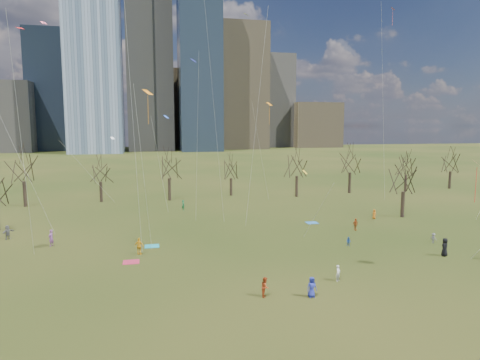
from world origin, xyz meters
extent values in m
plane|color=black|center=(0.00, 0.00, 0.00)|extent=(500.00, 500.00, 0.00)
cube|color=slate|center=(-35.00, 190.00, 59.00)|extent=(26.00, 26.00, 118.00)
cube|color=slate|center=(-8.00, 205.00, 47.50)|extent=(24.00, 24.00, 95.00)
cube|color=#384C66|center=(18.00, 195.00, 52.50)|extent=(22.00, 22.00, 105.00)
cube|color=#726347|center=(45.00, 215.00, 36.00)|extent=(28.00, 28.00, 72.00)
cube|color=#384C66|center=(-60.00, 220.00, 32.50)|extent=(25.00, 25.00, 65.00)
cube|color=slate|center=(70.00, 230.00, 29.00)|extent=(22.00, 22.00, 58.00)
cube|color=#726347|center=(5.00, 240.00, 24.00)|extent=(30.00, 30.00, 48.00)
cube|color=slate|center=(-85.00, 210.00, 18.00)|extent=(35.00, 30.00, 36.00)
cube|color=#726347|center=(95.00, 225.00, 14.00)|extent=(30.00, 28.00, 28.00)
cylinder|color=black|center=(-31.00, 39.00, 2.14)|extent=(0.55, 0.55, 4.28)
cylinder|color=black|center=(-19.00, 41.00, 1.80)|extent=(0.52, 0.52, 3.60)
cylinder|color=black|center=(-7.00, 40.00, 2.02)|extent=(0.54, 0.54, 4.05)
cylinder|color=black|center=(5.00, 43.00, 1.69)|extent=(0.51, 0.51, 3.38)
cylinder|color=black|center=(17.00, 39.00, 1.98)|extent=(0.54, 0.54, 3.96)
cylinder|color=black|center=(29.00, 41.00, 2.07)|extent=(0.54, 0.54, 4.14)
cylinder|color=black|center=(41.00, 40.00, 1.75)|extent=(0.52, 0.52, 3.51)
cylinder|color=black|center=(53.00, 42.00, 1.87)|extent=(0.53, 0.53, 3.74)
cylinder|color=black|center=(26.00, 18.00, 1.91)|extent=(0.53, 0.53, 3.83)
cube|color=teal|center=(-10.58, 10.07, 0.01)|extent=(1.60, 1.50, 0.03)
cube|color=#2667B1|center=(11.45, 17.25, 0.01)|extent=(1.60, 1.50, 0.03)
cube|color=#B12341|center=(-12.68, 4.76, 0.01)|extent=(1.60, 1.50, 0.03)
imported|color=#242E9E|center=(1.56, -7.34, 0.83)|extent=(0.83, 0.56, 1.65)
imported|color=silver|center=(5.18, -4.43, 0.70)|extent=(0.61, 0.59, 1.41)
imported|color=#B43F19|center=(-1.99, -6.42, 0.80)|extent=(0.83, 0.93, 1.59)
imported|color=slate|center=(21.26, 4.51, 0.59)|extent=(0.72, 0.87, 1.18)
imported|color=yellow|center=(-11.90, 7.16, 0.90)|extent=(1.15, 0.80, 1.81)
imported|color=black|center=(19.12, -0.16, 0.96)|extent=(1.07, 1.10, 1.91)
imported|color=#8B4B96|center=(-21.66, 12.61, 0.94)|extent=(0.70, 0.81, 1.87)
imported|color=#244E9E|center=(11.05, 5.34, 0.54)|extent=(0.65, 0.66, 1.07)
imported|color=#AB4618|center=(15.36, 12.04, 0.78)|extent=(0.99, 0.62, 1.57)
imported|color=#5A5B5F|center=(-27.36, 16.88, 0.84)|extent=(1.31, 1.57, 1.69)
imported|color=orange|center=(21.31, 17.82, 0.69)|extent=(0.61, 0.77, 1.38)
imported|color=#186E3B|center=(-5.35, 30.21, 0.82)|extent=(0.53, 0.68, 1.64)
plane|color=orange|center=(-10.64, 4.04, 16.61)|extent=(1.28, 1.28, 0.52)
cylinder|color=silver|center=(-11.18, -0.17, 9.00)|extent=(1.10, 8.45, 15.21)
cylinder|color=orange|center=(-10.64, 4.04, 14.96)|extent=(0.04, 0.04, 2.70)
plane|color=#C2E223|center=(0.72, 12.07, 26.20)|extent=(0.81, 0.86, 0.35)
cylinder|color=silver|center=(1.49, 10.14, 13.80)|extent=(1.56, 3.88, 24.80)
plane|color=red|center=(17.73, -5.39, 10.15)|extent=(1.41, 1.46, 0.74)
cylinder|color=red|center=(17.73, -5.39, 8.22)|extent=(0.04, 0.04, 3.15)
plane|color=#FF5D78|center=(-21.10, 12.16, 24.21)|extent=(0.99, 0.96, 0.37)
cylinder|color=silver|center=(-24.55, 9.67, 12.81)|extent=(6.92, 5.01, 22.82)
cylinder|color=silver|center=(-3.76, 9.88, 19.42)|extent=(4.55, 9.54, 36.04)
plane|color=#3138D2|center=(-4.93, 16.17, 21.44)|extent=(0.96, 0.99, 0.42)
cylinder|color=silver|center=(-5.02, 12.71, 11.42)|extent=(0.20, 6.93, 20.05)
plane|color=orange|center=(8.54, 28.92, 16.94)|extent=(1.25, 1.19, 0.54)
cylinder|color=silver|center=(5.91, 24.28, 9.17)|extent=(5.27, 9.30, 15.55)
cylinder|color=orange|center=(8.54, 28.92, 15.15)|extent=(0.04, 0.04, 3.00)
plane|color=yellow|center=(5.70, 5.39, 8.53)|extent=(0.76, 0.77, 0.41)
cylinder|color=silver|center=(5.40, 1.05, 4.97)|extent=(0.62, 8.68, 7.14)
plane|color=red|center=(-21.53, 4.72, 22.04)|extent=(1.08, 1.06, 0.26)
cylinder|color=silver|center=(-21.11, 1.26, 11.72)|extent=(0.85, 6.95, 20.65)
plane|color=#EA565B|center=(27.39, 25.17, 31.67)|extent=(0.79, 0.86, 0.48)
cylinder|color=silver|center=(25.38, 23.48, 16.54)|extent=(4.06, 3.40, 30.28)
cylinder|color=#EA565B|center=(27.39, 25.17, 30.26)|extent=(0.04, 0.04, 2.40)
plane|color=white|center=(-16.00, 31.64, 11.58)|extent=(0.91, 0.86, 0.41)
cylinder|color=silver|center=(-19.09, 27.24, 6.49)|extent=(6.20, 8.82, 10.19)
cylinder|color=silver|center=(-12.04, -0.89, 16.73)|extent=(0.99, 8.03, 30.67)
plane|color=blue|center=(-8.14, 22.01, 14.70)|extent=(1.00, 1.02, 0.43)
cylinder|color=silver|center=(-9.20, 19.33, 8.05)|extent=(2.15, 5.39, 13.30)
camera|label=1|loc=(-10.89, -37.72, 13.44)|focal=32.00mm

